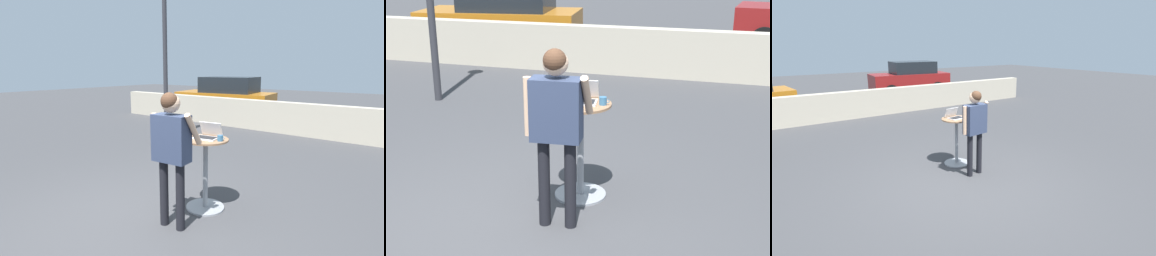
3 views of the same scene
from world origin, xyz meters
The scene contains 7 objects.
ground_plane centered at (0.00, 0.00, 0.00)m, with size 50.00×50.00×0.00m, color #3D3D3F.
pavement_kerb centered at (0.00, 6.60, 0.48)m, with size 15.22×0.35×0.96m.
cafe_table centered at (0.42, 0.95, 0.57)m, with size 0.63×0.63×1.02m.
laptop centered at (0.41, 1.01, 1.07)m, with size 0.37×0.37×0.21m.
coffee_mug centered at (0.65, 0.96, 1.06)m, with size 0.11×0.08×0.08m.
standing_person centered at (0.40, 0.28, 1.09)m, with size 0.60×0.40×1.70m.
parked_car_further_down centered at (3.78, 10.36, 0.85)m, with size 4.08×2.09×1.69m.
Camera 3 is at (-2.98, -4.18, 2.53)m, focal length 28.00 mm.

